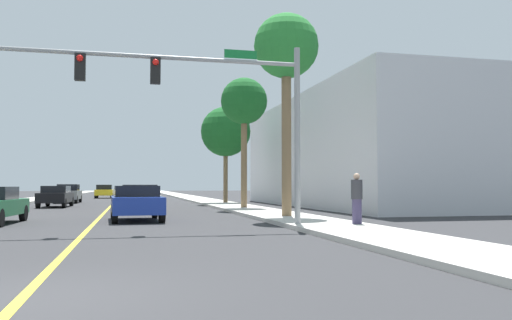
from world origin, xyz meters
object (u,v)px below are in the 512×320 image
traffic_signal_mast (207,92)px  palm_mid (244,103)px  car_black (56,196)px  car_yellow (104,191)px  car_gray (68,193)px  car_white (139,198)px  palm_near (286,50)px  car_blue (136,202)px  pedestrian (357,199)px  palm_far (226,132)px

traffic_signal_mast → palm_mid: bearing=72.8°
car_black → car_yellow: (1.92, 24.84, 0.02)m
car_gray → car_white: 17.76m
palm_near → car_black: 20.24m
palm_near → car_blue: 8.95m
traffic_signal_mast → car_black: (-7.18, 19.91, -3.72)m
car_black → car_blue: car_blue is taller
palm_near → pedestrian: bearing=-79.4°
traffic_signal_mast → palm_near: palm_near is taller
traffic_signal_mast → pedestrian: size_ratio=5.88×
car_gray → pedestrian: size_ratio=2.53×
car_gray → pedestrian: pedestrian is taller
car_gray → pedestrian: 31.41m
palm_mid → car_white: size_ratio=1.64×
pedestrian → traffic_signal_mast: bearing=-16.5°
car_black → car_blue: 15.81m
palm_far → car_black: bearing=-169.1°
palm_mid → pedestrian: (0.86, -13.91, -5.31)m
palm_far → pedestrian: size_ratio=4.29×
traffic_signal_mast → car_yellow: bearing=96.7°
palm_mid → car_blue: size_ratio=1.83×
car_yellow → car_blue: 39.95m
palm_mid → pedestrian: bearing=-86.5°
traffic_signal_mast → car_white: traffic_signal_mast is taller
car_black → traffic_signal_mast: bearing=-68.8°
palm_mid → car_blue: 11.80m
palm_mid → palm_far: size_ratio=1.06×
palm_mid → palm_far: 8.97m
palm_near → car_yellow: 41.97m
car_white → pedestrian: pedestrian is taller
car_gray → car_yellow: (2.05, 16.50, -0.01)m
car_black → car_blue: (5.03, -14.99, -0.00)m
palm_near → palm_far: size_ratio=1.19×
car_gray → palm_mid: bearing=-52.2°
palm_mid → car_yellow: 33.32m
pedestrian → palm_mid: bearing=-95.5°
palm_far → car_gray: size_ratio=1.69×
traffic_signal_mast → car_blue: 6.54m
palm_far → traffic_signal_mast: bearing=-101.7°
palm_far → pedestrian: (0.37, -22.83, -4.48)m
palm_mid → car_black: palm_mid is taller
palm_far → car_black: size_ratio=1.59×
palm_near → car_yellow: palm_near is taller
car_gray → car_black: bearing=-88.6°
traffic_signal_mast → car_yellow: traffic_signal_mast is taller
palm_near → pedestrian: (0.94, -4.99, -6.20)m
palm_mid → car_blue: bearing=-126.8°
car_black → car_blue: bearing=-70.0°
car_white → pedestrian: bearing=-62.4°
palm_mid → traffic_signal_mast: bearing=-107.2°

